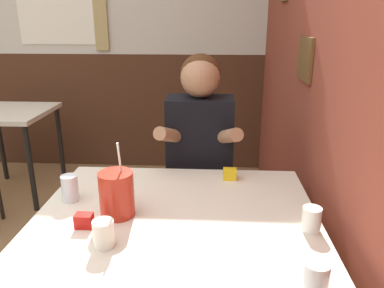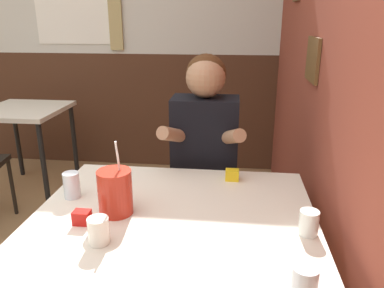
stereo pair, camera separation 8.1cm
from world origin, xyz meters
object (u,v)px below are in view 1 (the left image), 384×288
at_px(background_table, 9,123).
at_px(person_seated, 200,168).
at_px(cocktail_pitcher, 117,194).
at_px(main_table, 176,232).

height_order(background_table, person_seated, person_seated).
bearing_deg(cocktail_pitcher, person_seated, 65.73).
distance_m(background_table, cocktail_pitcher, 2.04).
xyz_separation_m(main_table, cocktail_pitcher, (-0.22, 0.02, 0.14)).
xyz_separation_m(person_seated, cocktail_pitcher, (-0.28, -0.63, 0.15)).
bearing_deg(person_seated, main_table, -95.84).
bearing_deg(background_table, main_table, -46.88).
relative_size(background_table, person_seated, 0.58).
bearing_deg(main_table, background_table, 133.12).
distance_m(background_table, person_seated, 1.83).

